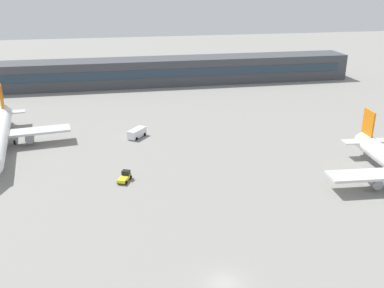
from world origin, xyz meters
The scene contains 4 objects.
ground_plane centered at (0.00, 40.00, 0.00)m, with size 400.00×400.00×0.00m, color gray.
terminal_building centered at (0.00, 107.79, 4.50)m, with size 146.18×12.13×9.00m.
baggage_tug_yellow centered at (-10.65, 31.46, 0.80)m, with size 2.90×3.90×1.75m.
service_van_white centered at (-6.81, 54.33, 1.11)m, with size 4.78×5.33×2.08m.
Camera 1 is at (-11.99, -41.52, 35.11)m, focal length 40.24 mm.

